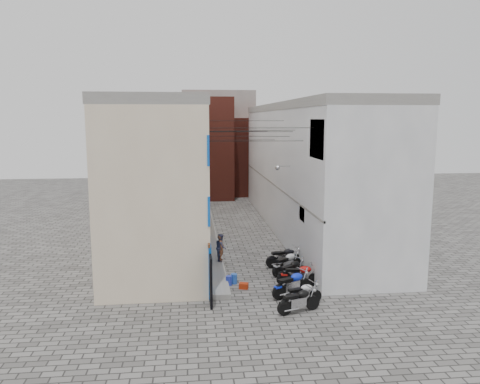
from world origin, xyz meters
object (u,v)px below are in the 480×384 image
object	(u,v)px
person_b	(221,247)
red_crate	(244,286)
water_jug_far	(234,279)
motorcycle_d	(301,274)
motorcycle_g	(285,256)
person_a	(221,248)
motorcycle_a	(299,299)
motorcycle_b	(302,293)
motorcycle_c	(292,283)
motorcycle_e	(292,269)
water_jug_near	(229,281)
motorcycle_f	(287,262)

from	to	relation	value
person_b	red_crate	distance (m)	3.93
water_jug_far	red_crate	bearing A→B (deg)	-61.81
motorcycle_d	motorcycle_g	distance (m)	2.91
water_jug_far	motorcycle_g	bearing A→B (deg)	37.14
motorcycle_d	water_jug_far	world-z (taller)	motorcycle_d
person_a	motorcycle_a	bearing A→B (deg)	-150.20
motorcycle_a	motorcycle_b	distance (m)	0.85
motorcycle_c	person_b	size ratio (longest dim) A/B	1.47
motorcycle_e	person_b	size ratio (longest dim) A/B	1.37
person_b	motorcycle_e	bearing A→B (deg)	-130.93
motorcycle_c	motorcycle_g	distance (m)	4.20
motorcycle_b	person_a	world-z (taller)	person_a
motorcycle_c	water_jug_far	bearing A→B (deg)	-154.80
water_jug_near	red_crate	world-z (taller)	water_jug_near
person_a	water_jug_near	xyz separation A→B (m)	(0.15, -3.19, -0.74)
motorcycle_e	motorcycle_f	bearing A→B (deg)	144.11
motorcycle_a	water_jug_near	bearing A→B (deg)	-161.33
motorcycle_a	water_jug_near	world-z (taller)	motorcycle_a
motorcycle_b	motorcycle_d	distance (m)	2.33
motorcycle_f	person_b	world-z (taller)	person_b
motorcycle_e	person_a	world-z (taller)	person_a
motorcycle_a	water_jug_near	distance (m)	4.37
person_a	water_jug_near	world-z (taller)	person_a
motorcycle_b	person_b	bearing A→B (deg)	-168.18
motorcycle_e	red_crate	size ratio (longest dim) A/B	4.89
motorcycle_g	motorcycle_e	bearing A→B (deg)	-11.74
motorcycle_e	person_a	distance (m)	4.42
motorcycle_b	motorcycle_d	world-z (taller)	motorcycle_d
motorcycle_c	red_crate	bearing A→B (deg)	-146.80
motorcycle_e	motorcycle_g	size ratio (longest dim) A/B	0.96
motorcycle_f	motorcycle_b	bearing A→B (deg)	-40.37
motorcycle_a	person_b	world-z (taller)	person_b
motorcycle_b	water_jug_near	distance (m)	4.01
motorcycle_d	water_jug_far	distance (m)	3.22
motorcycle_c	motorcycle_e	distance (m)	2.01
motorcycle_c	water_jug_far	distance (m)	3.14
red_crate	person_b	bearing A→B (deg)	102.20
water_jug_far	motorcycle_a	bearing A→B (deg)	-58.01
water_jug_near	water_jug_far	size ratio (longest dim) A/B	0.96
motorcycle_b	water_jug_near	xyz separation A→B (m)	(-2.93, 2.72, -0.31)
person_a	red_crate	xyz separation A→B (m)	(0.81, -3.70, -0.84)
motorcycle_f	water_jug_far	size ratio (longest dim) A/B	4.46
person_a	red_crate	distance (m)	3.88
motorcycle_c	motorcycle_g	bearing A→B (deg)	146.11
water_jug_near	water_jug_far	bearing A→B (deg)	38.40
motorcycle_a	motorcycle_g	bearing A→B (deg)	155.94
motorcycle_g	motorcycle_a	bearing A→B (deg)	-15.31
motorcycle_d	person_a	distance (m)	5.09
motorcycle_e	person_b	xyz separation A→B (m)	(-3.29, 2.97, 0.40)
motorcycle_f	person_b	distance (m)	3.81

